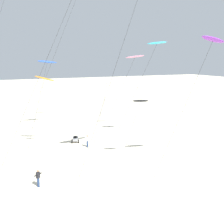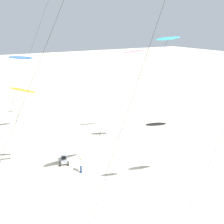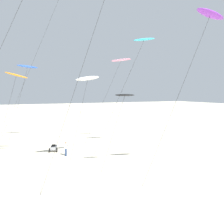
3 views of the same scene
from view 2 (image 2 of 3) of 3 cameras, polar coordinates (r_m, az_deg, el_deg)
ground_plane at (r=31.47m, az=-12.24°, el=-13.56°), size 260.00×260.00×0.00m
kite_blue at (r=40.45m, az=-16.33°, el=9.45°), size 1.20×4.40×11.51m
kite_orange at (r=30.35m, az=-16.03°, el=3.67°), size 1.24×3.73×9.69m
kite_white at (r=29.00m, az=-0.78°, el=3.05°), size 1.12×3.25×9.31m
kite_pink at (r=38.63m, az=4.07°, el=10.86°), size 2.19×6.61×12.32m
kite_cyan at (r=33.44m, az=10.08°, el=12.92°), size 2.41×7.31×14.04m
kite_black at (r=26.45m, az=7.93°, el=-2.47°), size 1.07×3.12×7.29m
kite_flyer_middle at (r=33.42m, az=-5.73°, el=-9.67°), size 0.66×0.67×1.67m
beach_buggy at (r=35.99m, az=-8.81°, el=-8.63°), size 2.12×1.43×0.82m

